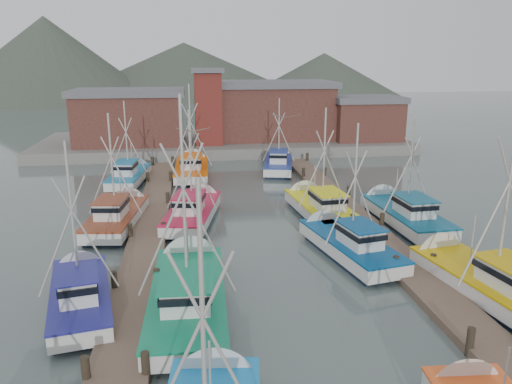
{
  "coord_description": "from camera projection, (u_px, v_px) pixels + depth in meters",
  "views": [
    {
      "loc": [
        -4.22,
        -24.41,
        11.0
      ],
      "look_at": [
        -0.11,
        6.18,
        2.6
      ],
      "focal_mm": 35.0,
      "sensor_mm": 36.0,
      "label": 1
    }
  ],
  "objects": [
    {
      "name": "dock_left",
      "position": [
        146.0,
        244.0,
        29.68
      ],
      "size": [
        2.3,
        46.0,
        1.5
      ],
      "color": "brown",
      "rests_on": "ground"
    },
    {
      "name": "gull_near",
      "position": [
        193.0,
        130.0,
        22.65
      ],
      "size": [
        1.55,
        0.62,
        0.24
      ],
      "rotation": [
        0.0,
        0.0,
        -0.08
      ],
      "color": "gray",
      "rests_on": "ground"
    },
    {
      "name": "boat_13",
      "position": [
        279.0,
        164.0,
        49.77
      ],
      "size": [
        4.24,
        8.79,
        7.86
      ],
      "rotation": [
        0.0,
        0.0,
        -0.21
      ],
      "color": "#0E1C31",
      "rests_on": "ground"
    },
    {
      "name": "shed_left",
      "position": [
        130.0,
        116.0,
        57.69
      ],
      "size": [
        12.72,
        8.48,
        6.2
      ],
      "color": "brown",
      "rests_on": "quay"
    },
    {
      "name": "distant_hills",
      "position": [
        158.0,
        96.0,
        142.36
      ],
      "size": [
        175.0,
        140.0,
        42.0
      ],
      "color": "#465043",
      "rests_on": "ground"
    },
    {
      "name": "ground",
      "position": [
        273.0,
        268.0,
        26.77
      ],
      "size": [
        260.0,
        260.0,
        0.0
      ],
      "primitive_type": "plane",
      "color": "#465452",
      "rests_on": "ground"
    },
    {
      "name": "boat_8",
      "position": [
        194.0,
        211.0,
        34.53
      ],
      "size": [
        4.39,
        9.21,
        8.43
      ],
      "rotation": [
        0.0,
        0.0,
        -0.2
      ],
      "color": "#0E1C31",
      "rests_on": "ground"
    },
    {
      "name": "gull_far",
      "position": [
        287.0,
        117.0,
        25.11
      ],
      "size": [
        1.48,
        0.65,
        0.24
      ],
      "rotation": [
        0.0,
        0.0,
        -0.64
      ],
      "color": "gray",
      "rests_on": "ground"
    },
    {
      "name": "boat_5",
      "position": [
        346.0,
        243.0,
        28.54
      ],
      "size": [
        4.3,
        8.98,
        8.34
      ],
      "rotation": [
        0.0,
        0.0,
        0.2
      ],
      "color": "#0E1C31",
      "rests_on": "ground"
    },
    {
      "name": "shed_center",
      "position": [
        272.0,
        109.0,
        61.69
      ],
      "size": [
        14.84,
        9.54,
        6.9
      ],
      "color": "brown",
      "rests_on": "quay"
    },
    {
      "name": "boat_10",
      "position": [
        119.0,
        215.0,
        33.53
      ],
      "size": [
        3.73,
        9.04,
        8.32
      ],
      "rotation": [
        0.0,
        0.0,
        -0.12
      ],
      "color": "#0E1C31",
      "rests_on": "ground"
    },
    {
      "name": "boat_4",
      "position": [
        188.0,
        292.0,
        22.6
      ],
      "size": [
        4.26,
        10.34,
        10.54
      ],
      "rotation": [
        0.0,
        0.0,
        -0.03
      ],
      "color": "#0E1C31",
      "rests_on": "ground"
    },
    {
      "name": "dock_right",
      "position": [
        372.0,
        233.0,
        31.48
      ],
      "size": [
        2.3,
        46.0,
        1.5
      ],
      "color": "brown",
      "rests_on": "ground"
    },
    {
      "name": "lookout_tower",
      "position": [
        208.0,
        106.0,
        56.61
      ],
      "size": [
        3.6,
        3.6,
        8.5
      ],
      "color": "maroon",
      "rests_on": "quay"
    },
    {
      "name": "shed_right",
      "position": [
        365.0,
        118.0,
        60.46
      ],
      "size": [
        8.48,
        6.36,
        5.2
      ],
      "color": "brown",
      "rests_on": "quay"
    },
    {
      "name": "quay",
      "position": [
        224.0,
        143.0,
        62.0
      ],
      "size": [
        44.0,
        16.0,
        1.2
      ],
      "primitive_type": "cube",
      "color": "gray",
      "rests_on": "ground"
    },
    {
      "name": "boat_12",
      "position": [
        192.0,
        168.0,
        47.67
      ],
      "size": [
        3.85,
        9.68,
        9.5
      ],
      "rotation": [
        0.0,
        0.0,
        -0.03
      ],
      "color": "#0E1C31",
      "rests_on": "ground"
    },
    {
      "name": "boat_14",
      "position": [
        131.0,
        175.0,
        44.76
      ],
      "size": [
        3.45,
        8.43,
        7.99
      ],
      "rotation": [
        0.0,
        0.0,
        -0.12
      ],
      "color": "#0E1C31",
      "rests_on": "ground"
    },
    {
      "name": "boat_11",
      "position": [
        402.0,
        213.0,
        33.99
      ],
      "size": [
        3.44,
        9.35,
        8.26
      ],
      "rotation": [
        0.0,
        0.0,
        0.06
      ],
      "color": "#0E1C31",
      "rests_on": "ground"
    },
    {
      "name": "boat_9",
      "position": [
        319.0,
        207.0,
        35.32
      ],
      "size": [
        3.7,
        9.34,
        8.53
      ],
      "rotation": [
        0.0,
        0.0,
        0.1
      ],
      "color": "#0E1C31",
      "rests_on": "ground"
    },
    {
      "name": "boat_7",
      "position": [
        484.0,
        281.0,
        23.72
      ],
      "size": [
        4.43,
        9.88,
        10.56
      ],
      "rotation": [
        0.0,
        0.0,
        0.16
      ],
      "color": "#0E1C31",
      "rests_on": "ground"
    },
    {
      "name": "boat_6",
      "position": [
        81.0,
        293.0,
        22.51
      ],
      "size": [
        3.89,
        8.28,
        8.32
      ],
      "rotation": [
        0.0,
        0.0,
        0.2
      ],
      "color": "#0E1C31",
      "rests_on": "ground"
    }
  ]
}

